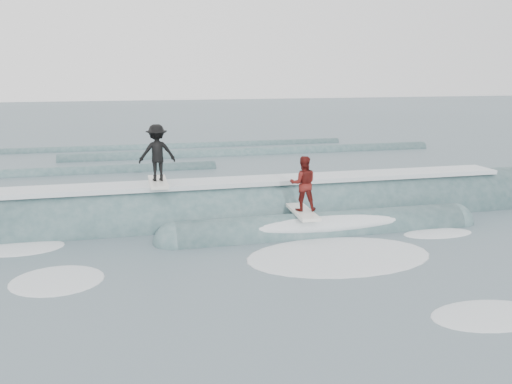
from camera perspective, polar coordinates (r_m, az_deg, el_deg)
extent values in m
plane|color=#40585D|center=(15.41, 2.73, -6.19)|extent=(160.00, 160.00, 0.00)
cylinder|color=#335356|center=(18.99, -0.77, -2.63)|extent=(20.58, 2.37, 2.37)
cylinder|color=#335356|center=(17.50, 6.73, -4.01)|extent=(9.00, 1.26, 1.26)
sphere|color=#335356|center=(16.45, -8.10, -5.11)|extent=(1.26, 1.26, 1.26)
sphere|color=#335356|center=(19.55, 19.13, -2.88)|extent=(1.26, 1.26, 1.26)
cube|color=white|center=(18.71, -0.78, 1.09)|extent=(18.00, 1.30, 0.14)
ellipsoid|color=white|center=(17.42, 6.75, -3.06)|extent=(7.60, 1.30, 0.60)
cube|color=silver|center=(18.22, -9.77, 0.99)|extent=(0.61, 2.02, 0.10)
imported|color=black|center=(18.07, -9.87, 3.90)|extent=(1.18, 0.73, 1.77)
cube|color=silver|center=(17.09, 4.69, -2.00)|extent=(0.69, 2.03, 0.10)
imported|color=#561310|center=(16.90, 4.74, 0.85)|extent=(0.91, 0.77, 1.64)
ellipsoid|color=white|center=(17.19, -22.51, -5.18)|extent=(2.46, 1.68, 0.10)
ellipsoid|color=white|center=(18.10, 17.72, -3.97)|extent=(2.00, 1.36, 0.10)
ellipsoid|color=white|center=(14.31, -19.27, -8.34)|extent=(2.65, 1.81, 0.10)
ellipsoid|color=white|center=(12.63, 22.26, -11.36)|extent=(2.30, 1.57, 0.10)
ellipsoid|color=white|center=(15.39, 8.31, -6.34)|extent=(4.23, 2.89, 0.10)
cylinder|color=#335356|center=(33.36, -0.12, 3.80)|extent=(22.00, 0.80, 0.80)
cylinder|color=#335356|center=(36.51, -8.06, 4.41)|extent=(22.00, 0.60, 0.60)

